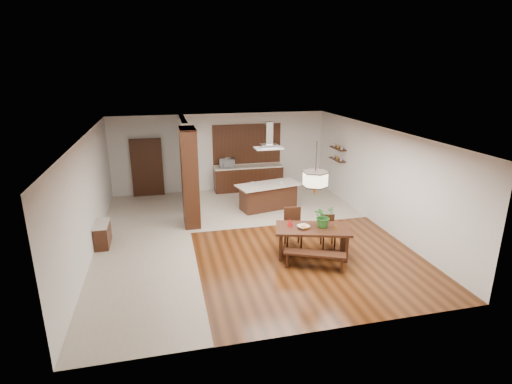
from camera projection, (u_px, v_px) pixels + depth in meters
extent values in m
plane|color=#3E1D0B|center=(246.00, 235.00, 11.24)|extent=(9.00, 9.00, 0.00)
cube|color=white|center=(245.00, 132.00, 10.37)|extent=(8.00, 9.00, 0.04)
cube|color=silver|center=(221.00, 153.00, 14.99)|extent=(8.00, 0.04, 2.90)
cube|color=silver|center=(301.00, 261.00, 6.63)|extent=(8.00, 0.04, 2.90)
cube|color=silver|center=(88.00, 196.00, 9.93)|extent=(0.04, 9.00, 2.90)
cube|color=silver|center=(379.00, 177.00, 11.69)|extent=(0.04, 9.00, 2.90)
cube|color=beige|center=(145.00, 244.00, 10.63)|extent=(2.50, 9.00, 0.01)
cube|color=beige|center=(266.00, 203.00, 13.84)|extent=(5.50, 4.00, 0.01)
cube|color=#3F1B0F|center=(245.00, 133.00, 10.38)|extent=(8.00, 9.00, 0.02)
cube|color=black|center=(190.00, 178.00, 11.61)|extent=(0.45, 1.00, 2.90)
cube|color=silver|center=(185.00, 162.00, 13.56)|extent=(0.18, 2.40, 2.90)
cube|color=black|center=(102.00, 234.00, 10.49)|extent=(0.37, 0.88, 0.63)
cube|color=black|center=(147.00, 168.00, 14.42)|extent=(1.10, 0.20, 2.10)
cube|color=black|center=(248.00, 179.00, 15.23)|extent=(2.60, 0.60, 0.90)
cube|color=beige|center=(248.00, 167.00, 15.08)|extent=(2.60, 0.62, 0.05)
cube|color=olive|center=(247.00, 144.00, 15.08)|extent=(2.60, 0.08, 1.50)
cube|color=black|center=(337.00, 160.00, 14.09)|extent=(0.26, 0.90, 0.04)
cube|color=black|center=(338.00, 148.00, 13.97)|extent=(0.26, 0.90, 0.04)
cube|color=black|center=(313.00, 229.00, 9.80)|extent=(2.00, 1.38, 0.06)
cube|color=black|center=(281.00, 242.00, 9.95)|extent=(0.28, 0.72, 0.70)
cube|color=black|center=(344.00, 244.00, 9.87)|extent=(0.28, 0.72, 0.70)
imported|color=#256822|center=(323.00, 216.00, 9.77)|extent=(0.61, 0.56, 0.56)
imported|color=#BDAFA6|center=(303.00, 227.00, 9.74)|extent=(0.37, 0.37, 0.07)
cone|color=#A50B10|center=(290.00, 222.00, 9.85)|extent=(0.17, 0.17, 0.21)
cylinder|color=gold|center=(336.00, 227.00, 9.67)|extent=(0.08, 0.08, 0.10)
cube|color=black|center=(268.00, 197.00, 13.23)|extent=(1.93, 1.07, 0.82)
cube|color=beige|center=(269.00, 185.00, 13.05)|extent=(2.24, 1.35, 0.05)
imported|color=white|center=(281.00, 183.00, 13.04)|extent=(0.14, 0.14, 0.09)
imported|color=#B9BBC1|center=(227.00, 163.00, 14.84)|extent=(0.63, 0.48, 0.32)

